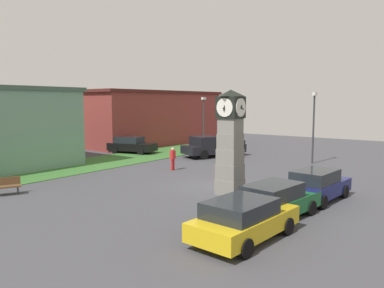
# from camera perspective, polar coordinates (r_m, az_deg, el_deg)

# --- Properties ---
(ground_plane) EXTENTS (66.60, 66.60, 0.00)m
(ground_plane) POSITION_cam_1_polar(r_m,az_deg,el_deg) (21.30, 3.63, -6.67)
(ground_plane) COLOR #424247
(clock_tower) EXTENTS (1.45, 1.55, 5.45)m
(clock_tower) POSITION_cam_1_polar(r_m,az_deg,el_deg) (19.46, 5.85, 0.22)
(clock_tower) COLOR gray
(clock_tower) RESTS_ON ground_plane
(bollard_near_tower) EXTENTS (0.21, 0.21, 0.98)m
(bollard_near_tower) POSITION_cam_1_polar(r_m,az_deg,el_deg) (19.37, 18.36, -6.81)
(bollard_near_tower) COLOR maroon
(bollard_near_tower) RESTS_ON ground_plane
(bollard_mid_row) EXTENTS (0.20, 0.20, 1.07)m
(bollard_mid_row) POSITION_cam_1_polar(r_m,az_deg,el_deg) (18.31, 14.44, -7.29)
(bollard_mid_row) COLOR #333338
(bollard_mid_row) RESTS_ON ground_plane
(car_navy_sedan) EXTENTS (4.58, 2.33, 1.47)m
(car_navy_sedan) POSITION_cam_1_polar(r_m,az_deg,el_deg) (13.46, 7.88, -11.22)
(car_navy_sedan) COLOR gold
(car_navy_sedan) RESTS_ON ground_plane
(car_near_tower) EXTENTS (4.71, 2.27, 1.52)m
(car_near_tower) POSITION_cam_1_polar(r_m,az_deg,el_deg) (15.94, 12.60, -8.45)
(car_near_tower) COLOR #19602D
(car_near_tower) RESTS_ON ground_plane
(car_by_building) EXTENTS (4.47, 2.16, 1.55)m
(car_by_building) POSITION_cam_1_polar(r_m,az_deg,el_deg) (19.38, 18.49, -5.94)
(car_by_building) COLOR navy
(car_by_building) RESTS_ON ground_plane
(car_silver_hatch) EXTENTS (2.96, 4.81, 1.56)m
(car_silver_hatch) POSITION_cam_1_polar(r_m,az_deg,el_deg) (35.75, -9.23, -0.12)
(car_silver_hatch) COLOR black
(car_silver_hatch) RESTS_ON ground_plane
(pickup_truck) EXTENTS (5.97, 4.22, 1.85)m
(pickup_truck) POSITION_cam_1_polar(r_m,az_deg,el_deg) (33.12, 3.30, -0.32)
(pickup_truck) COLOR black
(pickup_truck) RESTS_ON ground_plane
(bench) EXTENTS (1.68, 1.14, 0.90)m
(bench) POSITION_cam_1_polar(r_m,az_deg,el_deg) (21.82, -26.74, -5.63)
(bench) COLOR brown
(bench) RESTS_ON ground_plane
(pedestrian_near_bench) EXTENTS (0.42, 0.27, 1.62)m
(pedestrian_near_bench) POSITION_cam_1_polar(r_m,az_deg,el_deg) (26.50, -2.95, -2.03)
(pedestrian_near_bench) COLOR red
(pedestrian_near_bench) RESTS_ON ground_plane
(pedestrian_by_cars) EXTENTS (0.46, 0.38, 1.71)m
(pedestrian_by_cars) POSITION_cam_1_polar(r_m,az_deg,el_deg) (24.73, 5.61, -2.53)
(pedestrian_by_cars) COLOR #264CA5
(pedestrian_by_cars) RESTS_ON ground_plane
(street_lamp_near_road) EXTENTS (0.50, 0.24, 5.28)m
(street_lamp_near_road) POSITION_cam_1_polar(r_m,az_deg,el_deg) (37.67, 1.79, 3.84)
(street_lamp_near_road) COLOR #333338
(street_lamp_near_road) RESTS_ON ground_plane
(street_lamp_far_side) EXTENTS (0.50, 0.24, 5.55)m
(street_lamp_far_side) POSITION_cam_1_polar(r_m,az_deg,el_deg) (30.69, 18.04, 3.20)
(street_lamp_far_side) COLOR #333338
(street_lamp_far_side) RESTS_ON ground_plane
(storefront_low_left) EXTENTS (18.09, 12.81, 6.06)m
(storefront_low_left) POSITION_cam_1_polar(r_m,az_deg,el_deg) (45.51, -8.16, 4.12)
(storefront_low_left) COLOR maroon
(storefront_low_left) RESTS_ON ground_plane
(grass_verge_far) EXTENTS (39.96, 5.68, 0.04)m
(grass_verge_far) POSITION_cam_1_polar(r_m,az_deg,el_deg) (27.64, -22.82, -4.08)
(grass_verge_far) COLOR #386B2D
(grass_verge_far) RESTS_ON ground_plane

